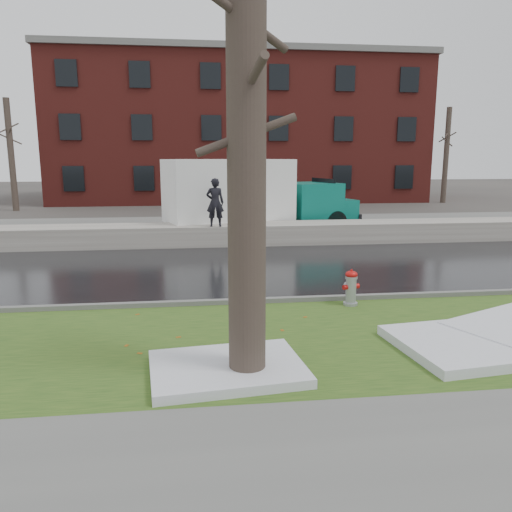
{
  "coord_description": "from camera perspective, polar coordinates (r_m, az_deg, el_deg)",
  "views": [
    {
      "loc": [
        -1.43,
        -9.32,
        3.14
      ],
      "look_at": [
        -0.1,
        1.38,
        1.0
      ],
      "focal_mm": 35.0,
      "sensor_mm": 36.0,
      "label": 1
    }
  ],
  "objects": [
    {
      "name": "bg_tree_right",
      "position": [
        37.6,
        20.91,
        10.79
      ],
      "size": [
        1.4,
        1.62,
        6.5
      ],
      "color": "brown",
      "rests_on": "ground"
    },
    {
      "name": "brick_building",
      "position": [
        39.51,
        -2.16,
        13.91
      ],
      "size": [
        26.0,
        12.0,
        10.0
      ],
      "primitive_type": "cube",
      "color": "maroon",
      "rests_on": "ground"
    },
    {
      "name": "verge",
      "position": [
        8.77,
        2.81,
        -9.63
      ],
      "size": [
        60.0,
        4.5,
        0.04
      ],
      "primitive_type": "cube",
      "color": "#254617",
      "rests_on": "ground"
    },
    {
      "name": "snowbank",
      "position": [
        18.28,
        -2.52,
        2.52
      ],
      "size": [
        60.0,
        1.6,
        0.75
      ],
      "primitive_type": "cube",
      "color": "#B0ACA1",
      "rests_on": "ground"
    },
    {
      "name": "curb",
      "position": [
        10.86,
        0.77,
        -5.19
      ],
      "size": [
        60.0,
        0.15,
        0.14
      ],
      "primitive_type": "cube",
      "color": "slate",
      "rests_on": "ground"
    },
    {
      "name": "bg_tree_left",
      "position": [
        33.05,
        -26.2,
        10.43
      ],
      "size": [
        1.4,
        1.62,
        6.5
      ],
      "color": "brown",
      "rests_on": "ground"
    },
    {
      "name": "sidewalk",
      "position": [
        5.51,
        10.08,
        -23.36
      ],
      "size": [
        60.0,
        3.0,
        0.05
      ],
      "primitive_type": "cube",
      "color": "slate",
      "rests_on": "ground"
    },
    {
      "name": "fire_hydrant",
      "position": [
        10.79,
        10.79,
        -3.39
      ],
      "size": [
        0.39,
        0.35,
        0.78
      ],
      "rotation": [
        0.0,
        0.0,
        0.25
      ],
      "color": "#9D9FA5",
      "rests_on": "verge"
    },
    {
      "name": "box_truck",
      "position": [
        19.97,
        -0.51,
        6.87
      ],
      "size": [
        9.22,
        4.36,
        3.07
      ],
      "rotation": [
        0.0,
        0.0,
        0.31
      ],
      "color": "black",
      "rests_on": "ground"
    },
    {
      "name": "road",
      "position": [
        14.24,
        -1.15,
        -1.45
      ],
      "size": [
        60.0,
        7.0,
        0.03
      ],
      "primitive_type": "cube",
      "color": "black",
      "rests_on": "ground"
    },
    {
      "name": "snow_patch_far",
      "position": [
        7.47,
        -3.32,
        -12.7
      ],
      "size": [
        2.36,
        1.83,
        0.14
      ],
      "primitive_type": "cube",
      "rotation": [
        0.0,
        0.0,
        0.11
      ],
      "color": "silver",
      "rests_on": "verge"
    },
    {
      "name": "bg_tree_center",
      "position": [
        35.61,
        -14.75,
        11.17
      ],
      "size": [
        1.4,
        1.62,
        6.5
      ],
      "color": "brown",
      "rests_on": "ground"
    },
    {
      "name": "parking_lot",
      "position": [
        22.58,
        -3.4,
        3.25
      ],
      "size": [
        60.0,
        9.0,
        0.03
      ],
      "primitive_type": "cube",
      "color": "slate",
      "rests_on": "ground"
    },
    {
      "name": "tree",
      "position": [
        6.76,
        -1.09,
        13.08
      ],
      "size": [
        1.37,
        1.63,
        6.59
      ],
      "rotation": [
        0.0,
        0.0,
        -0.27
      ],
      "color": "brown",
      "rests_on": "verge"
    },
    {
      "name": "ground",
      "position": [
        9.94,
        1.56,
        -7.19
      ],
      "size": [
        120.0,
        120.0,
        0.0
      ],
      "primitive_type": "plane",
      "color": "#47423D",
      "rests_on": "ground"
    },
    {
      "name": "worker",
      "position": [
        17.5,
        -4.7,
        6.12
      ],
      "size": [
        0.64,
        0.44,
        1.69
      ],
      "primitive_type": "imported",
      "rotation": [
        0.0,
        0.0,
        3.07
      ],
      "color": "black",
      "rests_on": "snowbank"
    },
    {
      "name": "snow_patch_near",
      "position": [
        9.13,
        24.0,
        -9.08
      ],
      "size": [
        2.82,
        2.29,
        0.16
      ],
      "primitive_type": "cube",
      "rotation": [
        0.0,
        0.0,
        0.12
      ],
      "color": "silver",
      "rests_on": "verge"
    }
  ]
}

